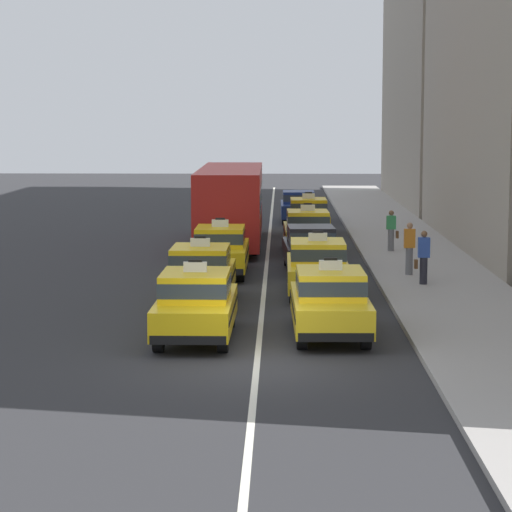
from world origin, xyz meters
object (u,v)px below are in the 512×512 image
sedan_right_sixth (298,205)px  taxi_left_third (220,249)px  taxi_right_fourth (308,230)px  taxi_right_fifth (308,216)px  bus_left_fourth (231,202)px  taxi_right_second (317,266)px  sedan_right_third (311,247)px  taxi_left_second (201,273)px  pedestrian_by_storefront (409,248)px  pedestrian_mid_block (391,231)px  pedestrian_near_crosswalk (423,257)px  taxi_right_nearest (330,301)px  taxi_left_nearest (196,303)px

sedan_right_sixth → taxi_left_third: bearing=-98.8°
taxi_right_fourth → taxi_right_fifth: 6.43m
bus_left_fourth → taxi_right_second: bus_left_fourth is taller
sedan_right_third → taxi_right_fifth: (0.20, 11.83, 0.03)m
taxi_left_second → pedestrian_by_storefront: (6.54, 4.91, 0.15)m
taxi_left_second → taxi_right_fifth: same height
taxi_right_fifth → pedestrian_mid_block: bearing=-66.6°
pedestrian_near_crosswalk → pedestrian_mid_block: bearing=91.0°
taxi_left_second → pedestrian_mid_block: size_ratio=2.90×
taxi_right_nearest → taxi_right_fourth: size_ratio=1.00×
pedestrian_mid_block → pedestrian_by_storefront: 6.56m
pedestrian_near_crosswalk → pedestrian_mid_block: (-0.15, 8.64, -0.05)m
pedestrian_near_crosswalk → taxi_right_fifth: bearing=101.5°
taxi_left_third → sedan_right_sixth: (2.93, 18.96, -0.03)m
taxi_right_fifth → pedestrian_near_crosswalk: size_ratio=2.73×
taxi_left_third → taxi_left_second: bearing=-92.6°
taxi_right_nearest → taxi_right_fourth: (-0.15, 16.90, 0.00)m
taxi_left_nearest → taxi_right_second: (3.15, 6.71, 0.00)m
taxi_left_nearest → taxi_right_fourth: bearing=79.8°
sedan_right_sixth → taxi_right_nearest: bearing=-89.4°
pedestrian_near_crosswalk → pedestrian_mid_block: size_ratio=1.06×
taxi_left_nearest → taxi_right_fourth: same height
bus_left_fourth → sedan_right_sixth: bus_left_fourth is taller
taxi_left_nearest → taxi_right_fifth: size_ratio=1.00×
bus_left_fourth → taxi_right_nearest: (3.28, -19.20, -0.94)m
taxi_left_nearest → taxi_right_nearest: same height
taxi_left_nearest → pedestrian_by_storefront: size_ratio=2.64×
taxi_left_third → taxi_right_nearest: bearing=-72.8°
pedestrian_near_crosswalk → taxi_right_fourth: bearing=110.1°
taxi_left_third → sedan_right_third: size_ratio=1.04×
pedestrian_mid_block → pedestrian_by_storefront: size_ratio=0.91×
taxi_right_fourth → sedan_right_sixth: taxi_right_fourth is taller
taxi_left_second → taxi_right_fourth: size_ratio=1.00×
taxi_left_third → taxi_right_second: same height
taxi_right_second → sedan_right_third: taxi_right_second is taller
bus_left_fourth → pedestrian_by_storefront: bus_left_fourth is taller
taxi_left_third → pedestrian_mid_block: (6.33, 5.79, 0.06)m
sedan_right_third → taxi_right_nearest: bearing=-89.1°
taxi_left_second → pedestrian_near_crosswalk: 7.31m
taxi_left_third → pedestrian_by_storefront: 6.33m
taxi_left_second → taxi_right_nearest: size_ratio=1.00×
taxi_left_second → bus_left_fourth: size_ratio=0.41×
sedan_right_third → pedestrian_near_crosswalk: pedestrian_near_crosswalk is taller
taxi_left_second → pedestrian_near_crosswalk: size_ratio=2.73×
taxi_right_nearest → taxi_right_second: (-0.10, 6.32, 0.00)m
taxi_right_fifth → pedestrian_mid_block: 7.69m
taxi_left_third → taxi_right_nearest: size_ratio=0.99×
sedan_right_sixth → pedestrian_near_crosswalk: size_ratio=2.57×
pedestrian_near_crosswalk → pedestrian_by_storefront: (-0.20, 2.08, 0.04)m
taxi_right_fourth → pedestrian_near_crosswalk: (3.39, -9.26, 0.11)m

